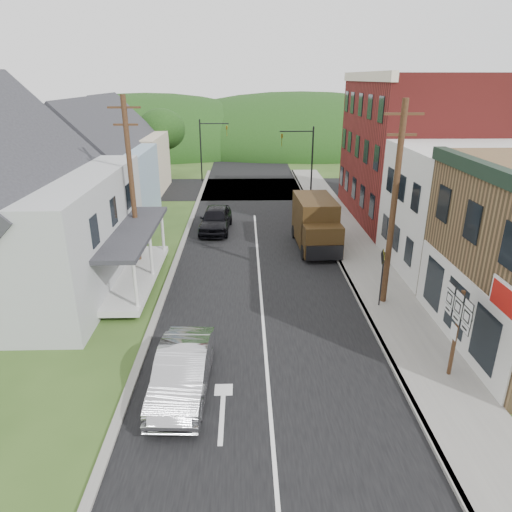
{
  "coord_description": "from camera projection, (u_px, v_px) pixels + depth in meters",
  "views": [
    {
      "loc": [
        -0.74,
        -15.15,
        9.74
      ],
      "look_at": [
        -0.25,
        4.06,
        2.2
      ],
      "focal_mm": 32.0,
      "sensor_mm": 36.0,
      "label": 1
    }
  ],
  "objects": [
    {
      "name": "house_cream",
      "position": [
        122.0,
        151.0,
        40.25
      ],
      "size": [
        7.14,
        8.16,
        7.28
      ],
      "color": "beige",
      "rests_on": "ground"
    },
    {
      "name": "tree_left_d",
      "position": [
        161.0,
        130.0,
        45.46
      ],
      "size": [
        4.8,
        4.8,
        6.94
      ],
      "color": "#382616",
      "rests_on": "ground"
    },
    {
      "name": "utility_pole_left",
      "position": [
        132.0,
        184.0,
        23.26
      ],
      "size": [
        1.6,
        0.26,
        9.0
      ],
      "color": "#472D19",
      "rests_on": "ground"
    },
    {
      "name": "ground",
      "position": [
        265.0,
        347.0,
        17.68
      ],
      "size": [
        120.0,
        120.0,
        0.0
      ],
      "primitive_type": "plane",
      "color": "#2D4719",
      "rests_on": "ground"
    },
    {
      "name": "dark_sedan",
      "position": [
        216.0,
        219.0,
        30.77
      ],
      "size": [
        2.25,
        4.95,
        1.65
      ],
      "primitive_type": "imported",
      "rotation": [
        0.0,
        0.0,
        -0.06
      ],
      "color": "black",
      "rests_on": "ground"
    },
    {
      "name": "traffic_signal_left",
      "position": [
        208.0,
        143.0,
        44.58
      ],
      "size": [
        2.87,
        0.2,
        6.0
      ],
      "color": "black",
      "rests_on": "ground"
    },
    {
      "name": "forested_ridge",
      "position": [
        249.0,
        147.0,
        68.86
      ],
      "size": [
        90.0,
        30.0,
        16.0
      ],
      "primitive_type": "ellipsoid",
      "color": "black",
      "rests_on": "ground"
    },
    {
      "name": "silver_sedan",
      "position": [
        183.0,
        372.0,
        14.9
      ],
      "size": [
        1.83,
        4.76,
        1.55
      ],
      "primitive_type": "imported",
      "rotation": [
        0.0,
        0.0,
        -0.04
      ],
      "color": "#A7A6AB",
      "rests_on": "ground"
    },
    {
      "name": "road",
      "position": [
        258.0,
        254.0,
        26.98
      ],
      "size": [
        9.0,
        90.0,
        0.02
      ],
      "primitive_type": "cube",
      "color": "black",
      "rests_on": "ground"
    },
    {
      "name": "utility_pole_right",
      "position": [
        394.0,
        206.0,
        19.37
      ],
      "size": [
        1.6,
        0.26,
        9.0
      ],
      "color": "#472D19",
      "rests_on": "ground"
    },
    {
      "name": "sidewalk_right",
      "position": [
        365.0,
        265.0,
        25.23
      ],
      "size": [
        2.8,
        55.0,
        0.15
      ],
      "primitive_type": "cube",
      "color": "slate",
      "rests_on": "ground"
    },
    {
      "name": "delivery_van",
      "position": [
        316.0,
        224.0,
        27.43
      ],
      "size": [
        2.42,
        5.47,
        3.01
      ],
      "rotation": [
        0.0,
        0.0,
        0.04
      ],
      "color": "#32210D",
      "rests_on": "ground"
    },
    {
      "name": "cross_road",
      "position": [
        252.0,
        189.0,
        42.8
      ],
      "size": [
        60.0,
        9.0,
        0.02
      ],
      "primitive_type": "cube",
      "color": "black",
      "rests_on": "ground"
    },
    {
      "name": "curb_right",
      "position": [
        341.0,
        265.0,
        25.2
      ],
      "size": [
        0.2,
        55.0,
        0.15
      ],
      "primitive_type": "cube",
      "color": "slate",
      "rests_on": "ground"
    },
    {
      "name": "warning_sign",
      "position": [
        382.0,
        270.0,
        19.97
      ],
      "size": [
        0.15,
        0.75,
        2.72
      ],
      "rotation": [
        0.0,
        0.0,
        -0.1
      ],
      "color": "black",
      "rests_on": "sidewalk_right"
    },
    {
      "name": "curb_left",
      "position": [
        174.0,
        267.0,
        24.99
      ],
      "size": [
        0.3,
        55.0,
        0.12
      ],
      "primitive_type": "cube",
      "color": "slate",
      "rests_on": "ground"
    },
    {
      "name": "storefront_red",
      "position": [
        416.0,
        150.0,
        31.94
      ],
      "size": [
        8.0,
        12.0,
        10.0
      ],
      "primitive_type": "cube",
      "color": "maroon",
      "rests_on": "ground"
    },
    {
      "name": "route_sign_cluster",
      "position": [
        457.0,
        321.0,
        15.07
      ],
      "size": [
        0.15,
        1.83,
        3.2
      ],
      "rotation": [
        0.0,
        0.0,
        -0.0
      ],
      "color": "#472D19",
      "rests_on": "sidewalk_right"
    },
    {
      "name": "house_blue",
      "position": [
        98.0,
        170.0,
        31.88
      ],
      "size": [
        7.14,
        8.16,
        7.28
      ],
      "color": "#879EB8",
      "rests_on": "ground"
    },
    {
      "name": "traffic_signal_right",
      "position": [
        304.0,
        154.0,
        38.28
      ],
      "size": [
        2.87,
        0.2,
        6.0
      ],
      "color": "black",
      "rests_on": "ground"
    },
    {
      "name": "storefront_white",
      "position": [
        476.0,
        211.0,
        23.74
      ],
      "size": [
        8.0,
        7.0,
        6.5
      ],
      "primitive_type": "cube",
      "color": "silver",
      "rests_on": "ground"
    },
    {
      "name": "house_gray",
      "position": [
        5.0,
        203.0,
        21.43
      ],
      "size": [
        10.2,
        12.24,
        8.35
      ],
      "color": "#A5A8AA",
      "rests_on": "ground"
    }
  ]
}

